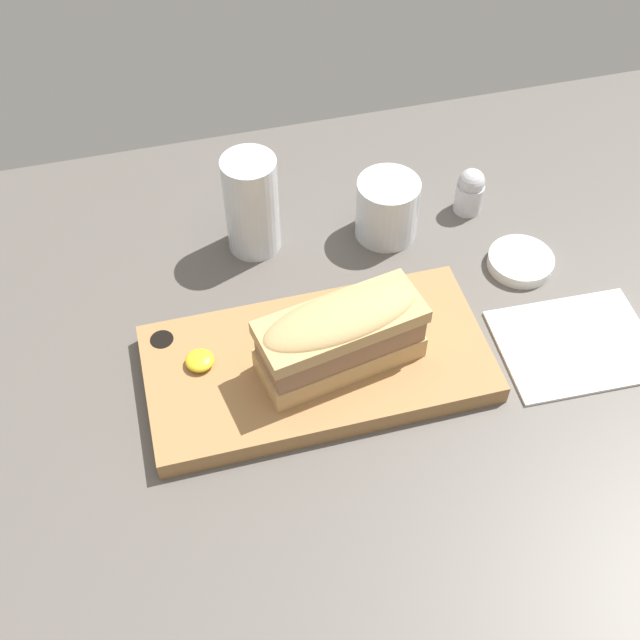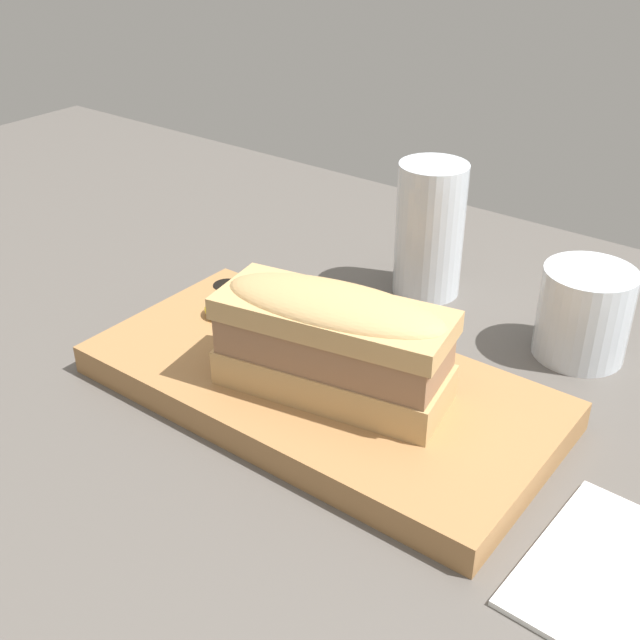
# 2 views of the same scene
# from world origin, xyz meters

# --- Properties ---
(dining_table) EXTENTS (1.76, 0.93, 0.02)m
(dining_table) POSITION_xyz_m (0.00, 0.00, 0.01)
(dining_table) COLOR #56514C
(dining_table) RESTS_ON ground
(serving_board) EXTENTS (0.37, 0.18, 0.02)m
(serving_board) POSITION_xyz_m (-0.03, 0.03, 0.03)
(serving_board) COLOR #9E7042
(serving_board) RESTS_ON dining_table
(sandwich) EXTENTS (0.18, 0.10, 0.08)m
(sandwich) POSITION_xyz_m (-0.01, 0.02, 0.09)
(sandwich) COLOR tan
(sandwich) RESTS_ON serving_board
(mustard_dollop) EXTENTS (0.03, 0.03, 0.01)m
(mustard_dollop) POSITION_xyz_m (-0.15, 0.05, 0.05)
(mustard_dollop) COLOR gold
(mustard_dollop) RESTS_ON serving_board
(water_glass) EXTENTS (0.06, 0.06, 0.13)m
(water_glass) POSITION_xyz_m (-0.05, 0.24, 0.08)
(water_glass) COLOR silver
(water_glass) RESTS_ON dining_table
(wine_glass) EXTENTS (0.08, 0.08, 0.08)m
(wine_glass) POSITION_xyz_m (0.11, 0.22, 0.06)
(wine_glass) COLOR silver
(wine_glass) RESTS_ON dining_table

